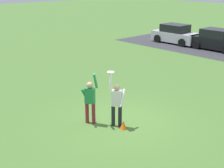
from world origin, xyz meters
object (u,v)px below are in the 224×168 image
person_defender (90,99)px  frisbee_disc (111,72)px  parked_car_black (217,40)px  field_cone_orange (123,125)px  parked_car_silver (176,35)px  person_catcher (117,102)px

person_defender → frisbee_disc: size_ratio=8.17×
parked_car_black → field_cone_orange: size_ratio=12.83×
field_cone_orange → parked_car_silver: bearing=120.2°
parked_car_black → field_cone_orange: parked_car_black is taller
person_defender → person_catcher: bearing=0.0°
field_cone_orange → person_defender: bearing=-155.1°
parked_car_silver → field_cone_orange: bearing=-60.0°
field_cone_orange → person_catcher: bearing=-177.4°
frisbee_disc → field_cone_orange: 2.01m
person_defender → parked_car_black: (-3.57, 15.45, -0.25)m
person_catcher → frisbee_disc: frisbee_disc is taller
person_catcher → parked_car_silver: 16.89m
person_catcher → person_defender: size_ratio=1.02×
frisbee_disc → parked_car_black: bearing=105.8°
person_defender → frisbee_disc: frisbee_disc is taller
parked_car_black → field_cone_orange: (4.78, -14.88, -0.57)m
person_defender → frisbee_disc: bearing=0.0°
person_defender → parked_car_black: size_ratio=0.50×
person_catcher → parked_car_black: person_catcher is taller
frisbee_disc → parked_car_black: frisbee_disc is taller
person_defender → field_cone_orange: (1.22, 0.57, -0.82)m
frisbee_disc → parked_car_silver: size_ratio=0.06×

